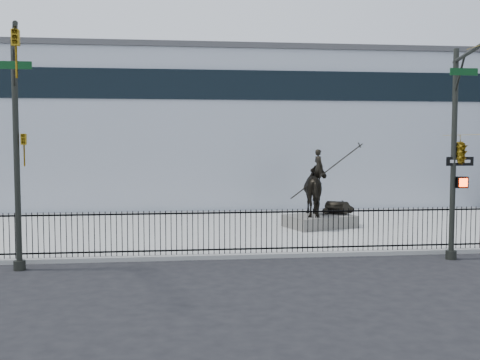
{
  "coord_description": "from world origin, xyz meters",
  "views": [
    {
      "loc": [
        -2.19,
        -17.52,
        3.98
      ],
      "look_at": [
        0.51,
        6.0,
        2.32
      ],
      "focal_mm": 42.0,
      "sensor_mm": 36.0,
      "label": 1
    }
  ],
  "objects": [
    {
      "name": "building",
      "position": [
        0.0,
        20.0,
        4.5
      ],
      "size": [
        44.0,
        14.0,
        9.0
      ],
      "primitive_type": "cube",
      "color": "silver",
      "rests_on": "ground"
    },
    {
      "name": "picket_fence",
      "position": [
        0.0,
        1.25,
        0.9
      ],
      "size": [
        22.1,
        0.1,
        1.5
      ],
      "color": "black",
      "rests_on": "plaza"
    },
    {
      "name": "equestrian_statue",
      "position": [
        4.2,
        6.66,
        1.79
      ],
      "size": [
        3.46,
        2.74,
        3.08
      ],
      "rotation": [
        0.0,
        0.0,
        0.33
      ],
      "color": "black",
      "rests_on": "statue_plinth"
    },
    {
      "name": "ground",
      "position": [
        0.0,
        0.0,
        0.0
      ],
      "size": [
        120.0,
        120.0,
        0.0
      ],
      "primitive_type": "plane",
      "color": "black",
      "rests_on": "ground"
    },
    {
      "name": "traffic_signal_left",
      "position": [
        -6.75,
        -0.62,
        4.03
      ],
      "size": [
        1.52,
        4.84,
        7.0
      ],
      "color": "black",
      "rests_on": "ground"
    },
    {
      "name": "traffic_signal_right",
      "position": [
        6.47,
        -2.0,
        4.85
      ],
      "size": [
        2.17,
        6.86,
        7.0
      ],
      "color": "black",
      "rests_on": "ground"
    },
    {
      "name": "statue_plinth",
      "position": [
        4.15,
        6.64,
        0.42
      ],
      "size": [
        3.31,
        2.76,
        0.53
      ],
      "primitive_type": "cube",
      "rotation": [
        0.0,
        0.0,
        0.33
      ],
      "color": "#5F5C57",
      "rests_on": "plaza"
    },
    {
      "name": "plaza",
      "position": [
        0.0,
        7.0,
        0.07
      ],
      "size": [
        30.0,
        12.0,
        0.15
      ],
      "primitive_type": "cube",
      "color": "#999996",
      "rests_on": "ground"
    }
  ]
}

